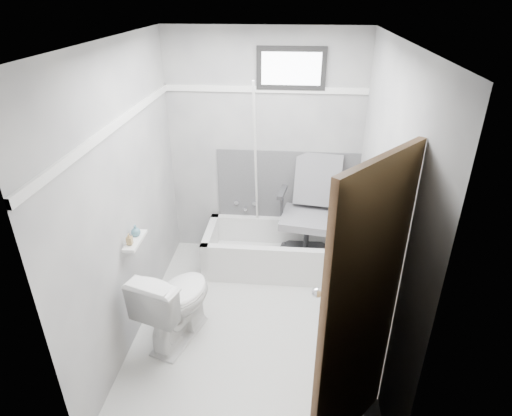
# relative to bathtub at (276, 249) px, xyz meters

# --- Properties ---
(floor) EXTENTS (2.60, 2.60, 0.00)m
(floor) POSITION_rel_bathtub_xyz_m (-0.16, -0.93, -0.21)
(floor) COLOR white
(floor) RESTS_ON ground
(ceiling) EXTENTS (2.60, 2.60, 0.00)m
(ceiling) POSITION_rel_bathtub_xyz_m (-0.16, -0.93, 2.19)
(ceiling) COLOR silver
(ceiling) RESTS_ON floor
(wall_back) EXTENTS (2.00, 0.02, 2.40)m
(wall_back) POSITION_rel_bathtub_xyz_m (-0.16, 0.37, 0.99)
(wall_back) COLOR gray
(wall_back) RESTS_ON floor
(wall_front) EXTENTS (2.00, 0.02, 2.40)m
(wall_front) POSITION_rel_bathtub_xyz_m (-0.16, -2.23, 0.99)
(wall_front) COLOR gray
(wall_front) RESTS_ON floor
(wall_left) EXTENTS (0.02, 2.60, 2.40)m
(wall_left) POSITION_rel_bathtub_xyz_m (-1.16, -0.93, 0.99)
(wall_left) COLOR gray
(wall_left) RESTS_ON floor
(wall_right) EXTENTS (0.02, 2.60, 2.40)m
(wall_right) POSITION_rel_bathtub_xyz_m (0.84, -0.93, 0.99)
(wall_right) COLOR gray
(wall_right) RESTS_ON floor
(bathtub) EXTENTS (1.50, 0.70, 0.42)m
(bathtub) POSITION_rel_bathtub_xyz_m (0.00, 0.00, 0.00)
(bathtub) COLOR silver
(bathtub) RESTS_ON floor
(office_chair) EXTENTS (0.71, 0.71, 1.08)m
(office_chair) POSITION_rel_bathtub_xyz_m (0.31, 0.04, 0.45)
(office_chair) COLOR slate
(office_chair) RESTS_ON bathtub
(toilet) EXTENTS (0.64, 0.85, 0.74)m
(toilet) POSITION_rel_bathtub_xyz_m (-0.78, -1.13, 0.16)
(toilet) COLOR white
(toilet) RESTS_ON floor
(door) EXTENTS (0.78, 0.78, 2.00)m
(door) POSITION_rel_bathtub_xyz_m (0.82, -2.21, 0.79)
(door) COLOR brown
(door) RESTS_ON floor
(window) EXTENTS (0.66, 0.04, 0.40)m
(window) POSITION_rel_bathtub_xyz_m (0.09, 0.36, 1.81)
(window) COLOR black
(window) RESTS_ON wall_back
(backerboard) EXTENTS (1.50, 0.02, 0.78)m
(backerboard) POSITION_rel_bathtub_xyz_m (0.09, 0.36, 0.59)
(backerboard) COLOR #4C4C4F
(backerboard) RESTS_ON wall_back
(trim_back) EXTENTS (2.00, 0.02, 0.06)m
(trim_back) POSITION_rel_bathtub_xyz_m (-0.16, 0.36, 1.61)
(trim_back) COLOR white
(trim_back) RESTS_ON wall_back
(trim_left) EXTENTS (0.02, 2.60, 0.06)m
(trim_left) POSITION_rel_bathtub_xyz_m (-1.15, -0.93, 1.61)
(trim_left) COLOR white
(trim_left) RESTS_ON wall_left
(pole) EXTENTS (0.02, 0.53, 1.89)m
(pole) POSITION_rel_bathtub_xyz_m (-0.23, 0.13, 0.84)
(pole) COLOR silver
(pole) RESTS_ON bathtub
(shelf) EXTENTS (0.10, 0.32, 0.02)m
(shelf) POSITION_rel_bathtub_xyz_m (-1.09, -1.04, 0.69)
(shelf) COLOR white
(shelf) RESTS_ON wall_left
(soap_bottle_a) EXTENTS (0.04, 0.04, 0.09)m
(soap_bottle_a) POSITION_rel_bathtub_xyz_m (-1.10, -1.12, 0.76)
(soap_bottle_a) COLOR #A48652
(soap_bottle_a) RESTS_ON shelf
(soap_bottle_b) EXTENTS (0.08, 0.08, 0.10)m
(soap_bottle_b) POSITION_rel_bathtub_xyz_m (-1.10, -0.98, 0.75)
(soap_bottle_b) COLOR teal
(soap_bottle_b) RESTS_ON shelf
(faucet) EXTENTS (0.26, 0.10, 0.16)m
(faucet) POSITION_rel_bathtub_xyz_m (-0.36, 0.34, 0.34)
(faucet) COLOR silver
(faucet) RESTS_ON wall_back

